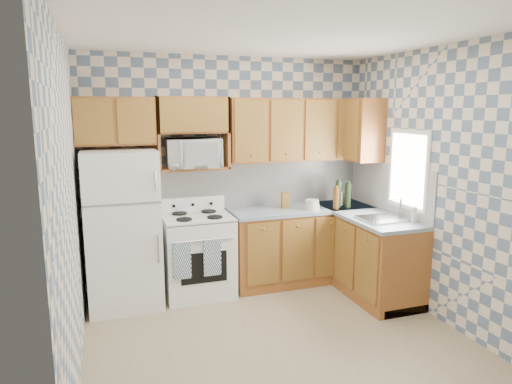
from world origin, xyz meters
The scene contains 30 objects.
floor centered at (0.00, 0.00, 0.00)m, with size 3.40×3.40×0.00m, color #857658.
back_wall centered at (0.00, 1.60, 1.35)m, with size 3.40×0.02×2.70m, color slate.
right_wall centered at (1.70, 0.00, 1.35)m, with size 0.02×3.20×2.70m, color slate.
backsplash_back centered at (0.40, 1.59, 1.20)m, with size 2.60×0.01×0.56m, color silver.
backsplash_right centered at (1.69, 0.80, 1.20)m, with size 0.01×1.60×0.56m, color silver.
refrigerator centered at (-1.27, 1.25, 0.84)m, with size 0.75×0.70×1.68m, color white.
stove_body centered at (-0.47, 1.28, 0.45)m, with size 0.76×0.65×0.90m, color white.
cooktop centered at (-0.47, 1.28, 0.91)m, with size 0.76×0.65×0.03m, color silver.
backguard centered at (-0.47, 1.55, 1.00)m, with size 0.76×0.08×0.17m, color white.
dish_towel_left centered at (-0.71, 0.93, 0.53)m, with size 0.19×0.03×0.40m, color navy.
dish_towel_right centered at (-0.38, 0.93, 0.53)m, with size 0.19×0.03×0.40m, color navy.
base_cabinets_back centered at (0.82, 1.30, 0.44)m, with size 1.75×0.60×0.88m, color brown.
base_cabinets_right centered at (1.40, 0.80, 0.44)m, with size 0.60×1.60×0.88m, color brown.
countertop_back centered at (0.82, 1.30, 0.90)m, with size 1.77×0.63×0.04m, color gray.
countertop_right centered at (1.40, 0.80, 0.90)m, with size 0.63×1.60×0.04m, color gray.
upper_cabinets_back centered at (0.82, 1.44, 1.85)m, with size 1.75×0.33×0.74m, color brown.
upper_cabinets_fridge centered at (-1.29, 1.44, 1.97)m, with size 0.82×0.33×0.50m, color brown.
upper_cabinets_right centered at (1.53, 1.25, 1.85)m, with size 0.33×0.70×0.74m, color brown.
microwave_shelf centered at (-0.47, 1.44, 1.44)m, with size 0.80×0.33×0.03m, color brown.
microwave centered at (-0.47, 1.38, 1.61)m, with size 0.59×0.40×0.33m, color white.
sink centered at (1.40, 0.45, 0.93)m, with size 0.48×0.40×0.03m, color #B7B7BC.
window centered at (1.69, 0.45, 1.45)m, with size 0.02×0.66×0.86m, color silver.
bottle_0 centered at (1.24, 1.16, 1.08)m, with size 0.07×0.07×0.32m, color black.
bottle_1 centered at (1.34, 1.10, 1.07)m, with size 0.07×0.07×0.30m, color black.
bottle_2 centered at (1.39, 1.20, 1.06)m, with size 0.07×0.07×0.28m, color #573613.
bottle_3 centered at (1.17, 1.08, 1.05)m, with size 0.07×0.07×0.26m, color #573613.
knife_block centered at (0.62, 1.33, 1.02)m, with size 0.09×0.09×0.19m, color brown.
electric_kettle centered at (1.33, 1.30, 1.00)m, with size 0.13×0.13×0.17m, color white.
food_containers centered at (0.89, 1.15, 0.98)m, with size 0.18×0.18×0.12m, color beige, non-canonical shape.
soap_bottle centered at (1.62, 0.23, 1.01)m, with size 0.06×0.06×0.17m, color beige.
Camera 1 is at (-1.45, -3.64, 2.10)m, focal length 32.00 mm.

